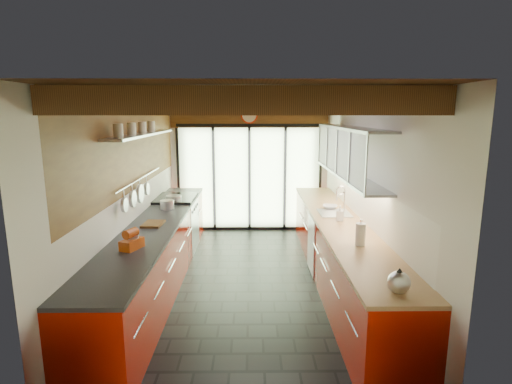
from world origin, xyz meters
TOP-DOWN VIEW (x-y plane):
  - ground at (0.00, 0.00)m, footprint 5.50×5.50m
  - room_shell at (0.00, 0.00)m, footprint 5.50×5.50m
  - ceiling_beams at (-0.00, 0.38)m, footprint 3.14×5.06m
  - glass_door at (0.00, 2.69)m, footprint 2.95×0.10m
  - left_counter at (-1.28, 0.00)m, footprint 0.68×5.00m
  - range_stove at (-1.28, 1.45)m, footprint 0.66×0.90m
  - right_counter at (1.27, 0.00)m, footprint 0.68×5.00m
  - sink_assembly at (1.29, 0.40)m, footprint 0.45×0.52m
  - upper_cabinets_right at (1.43, 0.30)m, footprint 0.34×3.00m
  - left_wall_fixtures at (-1.47, 0.14)m, footprint 0.28×2.60m
  - stand_mixer at (-1.27, -1.13)m, footprint 0.24×0.30m
  - pot_large at (-1.27, 0.72)m, footprint 0.25×0.25m
  - pot_small at (-1.27, 1.26)m, footprint 0.32×0.32m
  - cutting_board at (-1.27, -0.19)m, footprint 0.27×0.36m
  - kettle at (1.27, -2.25)m, footprint 0.24×0.26m
  - paper_towel at (1.27, -1.05)m, footprint 0.14×0.14m
  - soap_bottle at (1.27, 0.00)m, footprint 0.11×0.12m
  - bowl at (1.27, 0.71)m, footprint 0.28×0.28m

SIDE VIEW (x-z plane):
  - ground at x=0.00m, z-range 0.00..0.00m
  - right_counter at x=1.27m, z-range 0.00..0.92m
  - left_counter at x=-1.28m, z-range 0.00..0.92m
  - range_stove at x=-1.28m, z-range -0.01..0.96m
  - cutting_board at x=-1.27m, z-range 0.92..0.95m
  - bowl at x=1.27m, z-range 0.92..0.98m
  - sink_assembly at x=1.29m, z-range 0.75..1.17m
  - pot_small at x=-1.27m, z-range 0.92..1.02m
  - pot_large at x=-1.27m, z-range 0.92..1.06m
  - stand_mixer at x=-1.27m, z-range 0.89..1.13m
  - kettle at x=1.27m, z-range 0.91..1.13m
  - soap_bottle at x=1.27m, z-range 0.92..1.14m
  - paper_towel at x=1.27m, z-range 0.90..1.20m
  - room_shell at x=0.00m, z-range -1.10..4.40m
  - glass_door at x=0.00m, z-range 0.21..3.11m
  - upper_cabinets_right at x=1.43m, z-range 0.35..3.35m
  - left_wall_fixtures at x=-1.47m, z-range 1.40..2.36m
  - ceiling_beams at x=0.00m, z-range 0.01..4.91m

